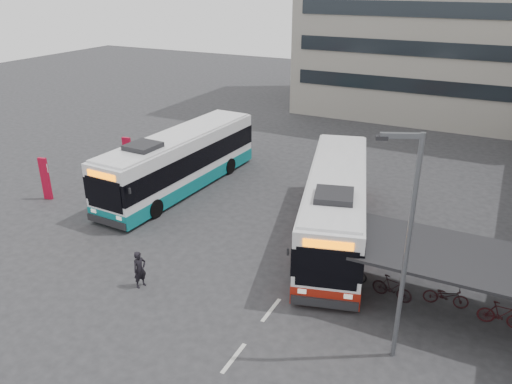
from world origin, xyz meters
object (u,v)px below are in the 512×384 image
at_px(bus_main, 335,205).
at_px(lamp_post, 405,239).
at_px(bus_teal, 180,161).
at_px(pedestrian, 140,269).

xyz_separation_m(bus_main, lamp_post, (4.50, -7.30, 2.81)).
relative_size(bus_teal, lamp_post, 1.59).
relative_size(bus_teal, pedestrian, 7.76).
bearing_deg(pedestrian, bus_main, -19.73).
bearing_deg(bus_teal, pedestrian, -62.06).
distance_m(pedestrian, lamp_post, 10.95).
height_order(bus_main, pedestrian, bus_main).
bearing_deg(lamp_post, bus_teal, 125.43).
xyz_separation_m(bus_teal, pedestrian, (4.57, -9.60, -0.91)).
distance_m(bus_teal, lamp_post, 17.63).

